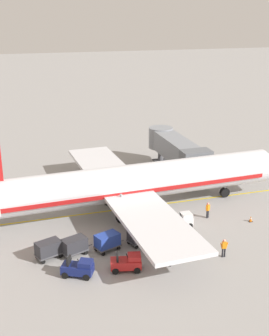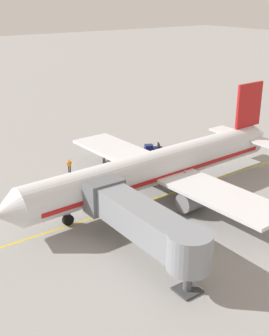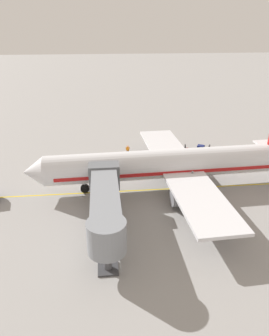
{
  "view_description": "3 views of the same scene",
  "coord_description": "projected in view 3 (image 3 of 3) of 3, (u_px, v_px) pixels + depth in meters",
  "views": [
    {
      "loc": [
        42.2,
        -10.79,
        19.97
      ],
      "look_at": [
        -1.66,
        2.89,
        3.94
      ],
      "focal_mm": 47.76,
      "sensor_mm": 36.0,
      "label": 1
    },
    {
      "loc": [
        -34.19,
        29.86,
        20.81
      ],
      "look_at": [
        2.59,
        3.53,
        2.92
      ],
      "focal_mm": 47.44,
      "sensor_mm": 36.0,
      "label": 2
    },
    {
      "loc": [
        -36.03,
        10.59,
        19.64
      ],
      "look_at": [
        -0.22,
        6.83,
        3.29
      ],
      "focal_mm": 34.22,
      "sensor_mm": 36.0,
      "label": 3
    }
  ],
  "objects": [
    {
      "name": "ground_plane",
      "position": [
        186.0,
        188.0,
        41.76
      ],
      "size": [
        400.0,
        400.0,
        0.0
      ],
      "primitive_type": "plane",
      "color": "gray"
    },
    {
      "name": "gate_lead_in_line",
      "position": [
        186.0,
        188.0,
        41.76
      ],
      "size": [
        0.24,
        80.0,
        0.01
      ],
      "primitive_type": "cube",
      "color": "gold",
      "rests_on": "ground"
    },
    {
      "name": "parked_airliner",
      "position": [
        174.0,
        164.0,
        40.94
      ],
      "size": [
        30.2,
        37.31,
        10.63
      ],
      "color": "silver",
      "rests_on": "ground"
    },
    {
      "name": "jet_bridge",
      "position": [
        105.0,
        203.0,
        31.54
      ],
      "size": [
        14.26,
        3.5,
        4.98
      ],
      "color": "gray",
      "rests_on": "ground"
    },
    {
      "name": "baggage_tug_lead",
      "position": [
        180.0,
        150.0,
        52.21
      ],
      "size": [
        1.77,
        2.71,
        1.62
      ],
      "color": "#B21E1E",
      "rests_on": "ground"
    },
    {
      "name": "baggage_tug_trailing",
      "position": [
        204.0,
        150.0,
        52.26
      ],
      "size": [
        2.2,
        2.77,
        1.62
      ],
      "color": "navy",
      "rests_on": "ground"
    },
    {
      "name": "baggage_tug_spare",
      "position": [
        141.0,
        167.0,
        46.17
      ],
      "size": [
        1.3,
        2.51,
        1.62
      ],
      "color": "silver",
      "rests_on": "ground"
    },
    {
      "name": "baggage_cart_front",
      "position": [
        171.0,
        159.0,
        48.34
      ],
      "size": [
        1.99,
        2.96,
        1.58
      ],
      "color": "#4C4C51",
      "rests_on": "ground"
    },
    {
      "name": "baggage_cart_second_in_train",
      "position": [
        190.0,
        157.0,
        48.9
      ],
      "size": [
        1.99,
        2.96,
        1.58
      ],
      "color": "#4C4C51",
      "rests_on": "ground"
    },
    {
      "name": "baggage_cart_third_in_train",
      "position": [
        209.0,
        156.0,
        49.1
      ],
      "size": [
        1.99,
        2.96,
        1.58
      ],
      "color": "#4C4C51",
      "rests_on": "ground"
    },
    {
      "name": "baggage_cart_tail_end",
      "position": [
        223.0,
        156.0,
        49.21
      ],
      "size": [
        1.99,
        2.96,
        1.58
      ],
      "color": "#4C4C51",
      "rests_on": "ground"
    },
    {
      "name": "ground_crew_wing_walker",
      "position": [
        128.0,
        150.0,
        51.71
      ],
      "size": [
        0.29,
        0.73,
        1.69
      ],
      "color": "#232328",
      "rests_on": "ground"
    },
    {
      "name": "ground_crew_loader",
      "position": [
        117.0,
        169.0,
        44.74
      ],
      "size": [
        0.42,
        0.68,
        1.69
      ],
      "color": "#232328",
      "rests_on": "ground"
    },
    {
      "name": "ground_crew_marshaller",
      "position": [
        158.0,
        149.0,
        52.16
      ],
      "size": [
        0.59,
        0.55,
        1.69
      ],
      "color": "#232328",
      "rests_on": "ground"
    },
    {
      "name": "safety_cone_nose_left",
      "position": [
        48.0,
        171.0,
        45.74
      ],
      "size": [
        0.36,
        0.36,
        0.59
      ],
      "color": "black",
      "rests_on": "ground"
    },
    {
      "name": "safety_cone_nose_right",
      "position": [
        91.0,
        169.0,
        46.55
      ],
      "size": [
        0.36,
        0.36,
        0.59
      ],
      "color": "black",
      "rests_on": "ground"
    }
  ]
}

